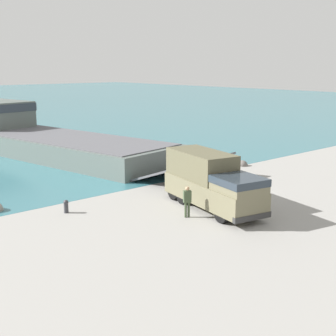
{
  "coord_description": "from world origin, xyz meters",
  "views": [
    {
      "loc": [
        -23.02,
        -21.27,
        8.51
      ],
      "look_at": [
        -2.58,
        2.21,
        1.67
      ],
      "focal_mm": 50.0,
      "sensor_mm": 36.0,
      "label": 1
    }
  ],
  "objects_px": {
    "landing_craft": "(33,135)",
    "soldier_on_ramp": "(187,199)",
    "military_truck": "(212,182)",
    "mooring_bollard": "(66,206)"
  },
  "relations": [
    {
      "from": "military_truck",
      "to": "mooring_bollard",
      "type": "height_order",
      "value": "military_truck"
    },
    {
      "from": "landing_craft",
      "to": "soldier_on_ramp",
      "type": "relative_size",
      "value": 18.9
    },
    {
      "from": "landing_craft",
      "to": "soldier_on_ramp",
      "type": "xyz_separation_m",
      "value": [
        -2.94,
        -25.89,
        -0.59
      ]
    },
    {
      "from": "military_truck",
      "to": "soldier_on_ramp",
      "type": "distance_m",
      "value": 2.39
    },
    {
      "from": "landing_craft",
      "to": "military_truck",
      "type": "bearing_deg",
      "value": -101.12
    },
    {
      "from": "soldier_on_ramp",
      "to": "mooring_bollard",
      "type": "relative_size",
      "value": 2.3
    },
    {
      "from": "military_truck",
      "to": "mooring_bollard",
      "type": "distance_m",
      "value": 8.78
    },
    {
      "from": "soldier_on_ramp",
      "to": "mooring_bollard",
      "type": "height_order",
      "value": "soldier_on_ramp"
    },
    {
      "from": "landing_craft",
      "to": "mooring_bollard",
      "type": "bearing_deg",
      "value": -120.33
    },
    {
      "from": "mooring_bollard",
      "to": "military_truck",
      "type": "bearing_deg",
      "value": -35.06
    }
  ]
}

